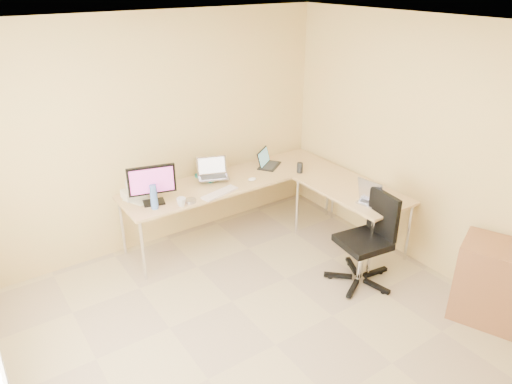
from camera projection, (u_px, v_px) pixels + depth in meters
floor at (275, 345)px, 4.11m from camera, size 4.50×4.50×0.00m
ceiling at (283, 33)px, 3.00m from camera, size 4.50×4.50×0.00m
wall_back at (157, 135)px, 5.23m from camera, size 4.50×0.00×4.50m
wall_right at (449, 156)px, 4.63m from camera, size 0.00×4.50×4.50m
desk_main at (233, 206)px, 5.71m from camera, size 2.65×0.70×0.73m
desk_return at (350, 217)px, 5.46m from camera, size 0.70×1.30×0.73m
monitor at (152, 185)px, 4.89m from camera, size 0.52×0.28×0.42m
book_stack at (208, 176)px, 5.57m from camera, size 0.25×0.30×0.04m
laptop_center at (213, 168)px, 5.43m from camera, size 0.42×0.37×0.23m
laptop_black at (269, 158)px, 5.86m from camera, size 0.42×0.40×0.21m
keyboard at (220, 193)px, 5.18m from camera, size 0.47×0.22×0.02m
mouse at (252, 179)px, 5.49m from camera, size 0.12×0.09×0.04m
mug at (181, 202)px, 4.90m from camera, size 0.13×0.13×0.09m
cd_stack at (191, 201)px, 4.99m from camera, size 0.16×0.16×0.03m
water_bottle at (154, 197)px, 4.81m from camera, size 0.08×0.08×0.26m
papers at (138, 200)px, 5.04m from camera, size 0.28×0.33×0.01m
white_box at (134, 193)px, 5.09m from camera, size 0.26×0.20×0.09m
desk_fan at (133, 186)px, 5.07m from camera, size 0.27×0.27×0.26m
black_cup at (300, 168)px, 5.70m from camera, size 0.08×0.08×0.12m
laptop_return at (376, 192)px, 4.94m from camera, size 0.41×0.35×0.24m
office_chair at (363, 240)px, 4.75m from camera, size 0.67×0.67×0.98m
cabinet at (491, 284)px, 4.31m from camera, size 0.67×0.73×0.82m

